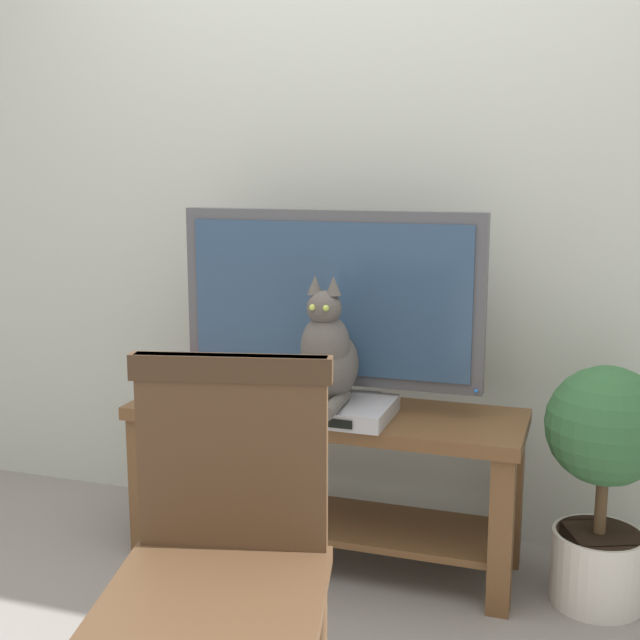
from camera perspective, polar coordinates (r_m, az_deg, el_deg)
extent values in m
plane|color=gray|center=(2.55, -2.84, -21.10)|extent=(12.00, 12.00, 0.00)
cube|color=#B7BCB2|center=(3.05, 3.31, 11.66)|extent=(7.00, 0.12, 2.80)
cube|color=brown|center=(2.78, 0.33, -6.55)|extent=(1.32, 0.42, 0.04)
cube|color=brown|center=(2.97, -12.17, -11.19)|extent=(0.07, 0.07, 0.50)
cube|color=brown|center=(2.61, 12.41, -14.36)|extent=(0.07, 0.07, 0.50)
cube|color=brown|center=(3.24, -9.22, -9.26)|extent=(0.07, 0.07, 0.50)
cube|color=brown|center=(2.91, 13.11, -11.73)|extent=(0.07, 0.07, 0.50)
cube|color=brown|center=(2.91, 0.32, -13.61)|extent=(1.22, 0.34, 0.02)
cube|color=#4C4C51|center=(2.83, 0.70, -5.50)|extent=(0.32, 0.20, 0.03)
cube|color=#4C4C51|center=(2.82, 0.70, -4.75)|extent=(0.06, 0.04, 0.05)
cube|color=#4C4C51|center=(2.75, 0.72, 1.57)|extent=(1.03, 0.05, 0.58)
cube|color=navy|center=(2.72, 0.53, 1.48)|extent=(0.95, 0.01, 0.51)
sphere|color=#2672F2|center=(2.67, 10.73, -4.85)|extent=(0.01, 0.01, 0.01)
cube|color=#ADADB2|center=(2.68, 0.62, -6.12)|extent=(0.40, 0.29, 0.05)
cube|color=black|center=(2.55, -0.41, -7.02)|extent=(0.24, 0.01, 0.03)
ellipsoid|color=#514C47|center=(2.65, 0.62, -3.20)|extent=(0.18, 0.29, 0.23)
ellipsoid|color=#514C47|center=(2.60, 0.39, -1.83)|extent=(0.15, 0.19, 0.21)
sphere|color=#514C47|center=(2.56, 0.29, 0.85)|extent=(0.11, 0.11, 0.11)
cone|color=#514C47|center=(2.56, -0.35, 2.45)|extent=(0.05, 0.05, 0.06)
cone|color=#514C47|center=(2.54, 0.94, 2.39)|extent=(0.05, 0.05, 0.06)
sphere|color=#B2C64C|center=(2.52, -0.54, 0.87)|extent=(0.02, 0.02, 0.02)
sphere|color=#B2C64C|center=(2.50, 0.41, 0.82)|extent=(0.02, 0.02, 0.02)
cylinder|color=#514C47|center=(2.56, 1.09, -5.80)|extent=(0.05, 0.23, 0.04)
cube|color=#513823|center=(1.84, -7.32, -18.64)|extent=(0.55, 0.55, 0.04)
cube|color=#513823|center=(1.92, -6.10, -9.09)|extent=(0.44, 0.13, 0.46)
cube|color=#412C1C|center=(1.87, -6.22, -3.32)|extent=(0.46, 0.15, 0.06)
cube|color=#2D2D33|center=(2.94, -9.03, -4.96)|extent=(0.20, 0.18, 0.03)
cube|color=beige|center=(2.93, -8.80, -4.33)|extent=(0.21, 0.18, 0.03)
cube|color=#B2332D|center=(2.92, -9.13, -3.69)|extent=(0.21, 0.16, 0.04)
cylinder|color=beige|center=(2.80, 18.59, -15.90)|extent=(0.28, 0.28, 0.23)
cylinder|color=#332319|center=(2.76, 18.73, -13.91)|extent=(0.26, 0.26, 0.02)
cylinder|color=#4C3823|center=(2.72, 18.86, -11.82)|extent=(0.04, 0.04, 0.20)
sphere|color=#2D5B33|center=(2.64, 19.18, -6.91)|extent=(0.36, 0.36, 0.36)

